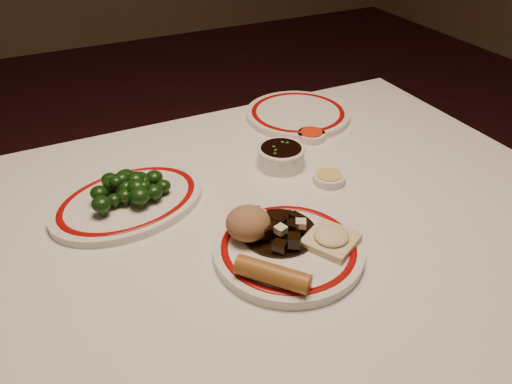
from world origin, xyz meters
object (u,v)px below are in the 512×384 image
(main_plate, at_px, (288,250))
(broccoli_pile, at_px, (129,187))
(stirfry_heap, at_px, (276,228))
(soy_bowl, at_px, (281,157))
(rice_mound, at_px, (248,223))
(broccoli_plate, at_px, (129,201))
(spring_roll, at_px, (273,274))
(dining_table, at_px, (266,256))
(fried_wonton, at_px, (331,238))

(main_plate, bearing_deg, broccoli_pile, 127.33)
(stirfry_heap, bearing_deg, broccoli_pile, 131.16)
(soy_bowl, bearing_deg, rice_mound, -130.25)
(stirfry_heap, xyz_separation_m, broccoli_plate, (-0.20, 0.21, -0.02))
(rice_mound, distance_m, spring_roll, 0.11)
(dining_table, xyz_separation_m, soy_bowl, (0.11, 0.15, 0.11))
(broccoli_plate, distance_m, broccoli_pile, 0.03)
(dining_table, relative_size, rice_mound, 16.14)
(dining_table, distance_m, stirfry_heap, 0.14)
(rice_mound, bearing_deg, main_plate, -47.54)
(rice_mound, xyz_separation_m, soy_bowl, (0.17, 0.20, -0.02))
(dining_table, distance_m, main_plate, 0.15)
(dining_table, height_order, rice_mound, rice_mound)
(main_plate, xyz_separation_m, fried_wonton, (0.07, -0.02, 0.02))
(soy_bowl, bearing_deg, dining_table, -126.27)
(soy_bowl, bearing_deg, spring_roll, -120.41)
(main_plate, xyz_separation_m, soy_bowl, (0.12, 0.25, 0.01))
(rice_mound, bearing_deg, broccoli_plate, 127.53)
(rice_mound, bearing_deg, soy_bowl, 49.75)
(broccoli_pile, bearing_deg, soy_bowl, -0.11)
(spring_roll, relative_size, fried_wonton, 1.08)
(spring_roll, distance_m, broccoli_pile, 0.34)
(fried_wonton, bearing_deg, main_plate, 159.82)
(dining_table, xyz_separation_m, rice_mound, (-0.06, -0.05, 0.14))
(main_plate, relative_size, broccoli_plate, 0.95)
(stirfry_heap, height_order, soy_bowl, stirfry_heap)
(broccoli_plate, bearing_deg, fried_wonton, -45.98)
(dining_table, xyz_separation_m, fried_wonton, (0.05, -0.13, 0.12))
(broccoli_pile, bearing_deg, stirfry_heap, -48.84)
(spring_roll, bearing_deg, broccoli_pile, 72.30)
(rice_mound, height_order, broccoli_plate, rice_mound)
(main_plate, xyz_separation_m, spring_roll, (-0.06, -0.06, 0.02))
(stirfry_heap, bearing_deg, spring_roll, -120.18)
(main_plate, distance_m, soy_bowl, 0.28)
(dining_table, relative_size, fried_wonton, 11.46)
(dining_table, xyz_separation_m, broccoli_pile, (-0.21, 0.15, 0.13))
(dining_table, height_order, main_plate, main_plate)
(fried_wonton, distance_m, broccoli_pile, 0.38)
(dining_table, distance_m, soy_bowl, 0.22)
(main_plate, distance_m, fried_wonton, 0.07)
(rice_mound, xyz_separation_m, fried_wonton, (0.11, -0.08, -0.02))
(dining_table, distance_m, spring_roll, 0.22)
(soy_bowl, bearing_deg, broccoli_plate, -179.55)
(dining_table, bearing_deg, stirfry_heap, -104.97)
(broccoli_pile, bearing_deg, fried_wonton, -47.02)
(broccoli_plate, xyz_separation_m, soy_bowl, (0.32, 0.00, 0.01))
(main_plate, height_order, broccoli_pile, broccoli_pile)
(rice_mound, bearing_deg, broccoli_pile, 125.89)
(rice_mound, bearing_deg, spring_roll, -97.01)
(broccoli_pile, xyz_separation_m, soy_bowl, (0.32, -0.00, -0.02))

